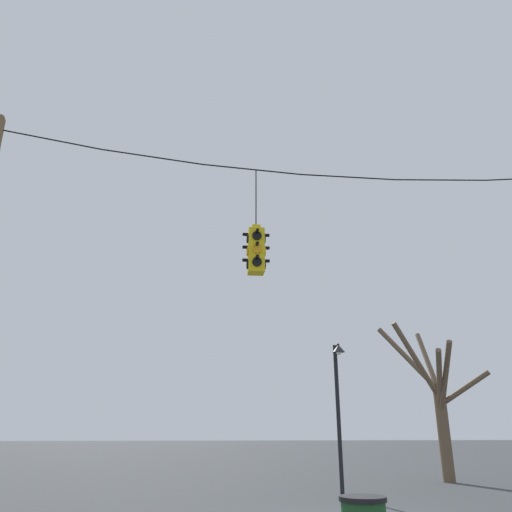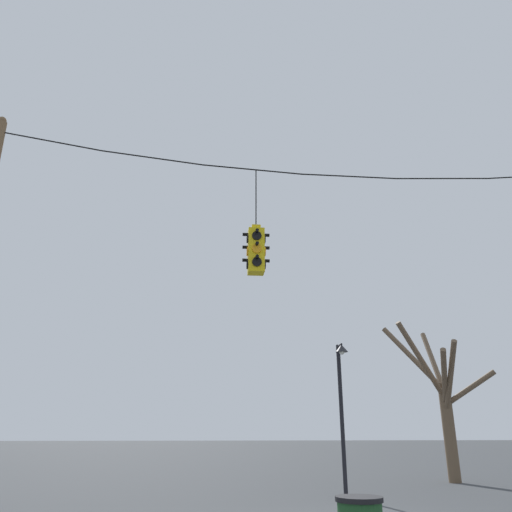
# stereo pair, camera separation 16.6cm
# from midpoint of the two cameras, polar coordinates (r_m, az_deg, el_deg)

# --- Properties ---
(span_wire) EXTENTS (15.67, 0.03, 0.73)m
(span_wire) POSITION_cam_midpoint_polar(r_m,az_deg,el_deg) (11.93, 10.94, 9.92)
(span_wire) COLOR black
(traffic_light_over_intersection) EXTENTS (0.58, 0.58, 2.44)m
(traffic_light_over_intersection) POSITION_cam_midpoint_polar(r_m,az_deg,el_deg) (10.64, 0.45, 0.65)
(traffic_light_over_intersection) COLOR yellow
(street_lamp) EXTENTS (0.37, 0.66, 4.27)m
(street_lamp) POSITION_cam_midpoint_polar(r_m,az_deg,el_deg) (15.57, 10.08, -14.90)
(street_lamp) COLOR black
(street_lamp) RESTS_ON ground_plane
(bare_tree) EXTENTS (3.69, 4.13, 5.83)m
(bare_tree) POSITION_cam_midpoint_polar(r_m,az_deg,el_deg) (20.73, 20.74, -15.04)
(bare_tree) COLOR brown
(bare_tree) RESTS_ON ground_plane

